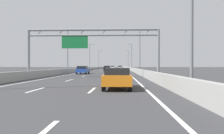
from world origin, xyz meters
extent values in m
plane|color=#38383A|center=(0.00, 100.00, 0.00)|extent=(260.00, 260.00, 0.00)
cube|color=white|center=(-1.80, 12.50, 0.01)|extent=(0.16, 3.00, 0.01)
cube|color=white|center=(-1.80, 21.50, 0.01)|extent=(0.16, 3.00, 0.01)
cube|color=white|center=(-1.80, 30.50, 0.01)|extent=(0.16, 3.00, 0.01)
cube|color=white|center=(-1.80, 39.50, 0.01)|extent=(0.16, 3.00, 0.01)
cube|color=white|center=(-1.80, 48.50, 0.01)|extent=(0.16, 3.00, 0.01)
cube|color=white|center=(-1.80, 57.50, 0.01)|extent=(0.16, 3.00, 0.01)
cube|color=white|center=(-1.80, 66.50, 0.01)|extent=(0.16, 3.00, 0.01)
cube|color=white|center=(-1.80, 75.50, 0.01)|extent=(0.16, 3.00, 0.01)
cube|color=white|center=(-1.80, 84.50, 0.01)|extent=(0.16, 3.00, 0.01)
cube|color=white|center=(-1.80, 93.50, 0.01)|extent=(0.16, 3.00, 0.01)
cube|color=white|center=(-1.80, 102.50, 0.01)|extent=(0.16, 3.00, 0.01)
cube|color=white|center=(-1.80, 111.50, 0.01)|extent=(0.16, 3.00, 0.01)
cube|color=white|center=(-1.80, 120.50, 0.01)|extent=(0.16, 3.00, 0.01)
cube|color=white|center=(-1.80, 129.50, 0.01)|extent=(0.16, 3.00, 0.01)
cube|color=white|center=(-1.80, 138.50, 0.01)|extent=(0.16, 3.00, 0.01)
cube|color=white|center=(-1.80, 147.50, 0.01)|extent=(0.16, 3.00, 0.01)
cube|color=white|center=(-1.80, 156.50, 0.01)|extent=(0.16, 3.00, 0.01)
cube|color=white|center=(1.80, 12.50, 0.01)|extent=(0.16, 3.00, 0.01)
cube|color=white|center=(1.80, 21.50, 0.01)|extent=(0.16, 3.00, 0.01)
cube|color=white|center=(1.80, 30.50, 0.01)|extent=(0.16, 3.00, 0.01)
cube|color=white|center=(1.80, 39.50, 0.01)|extent=(0.16, 3.00, 0.01)
cube|color=white|center=(1.80, 48.50, 0.01)|extent=(0.16, 3.00, 0.01)
cube|color=white|center=(1.80, 57.50, 0.01)|extent=(0.16, 3.00, 0.01)
cube|color=white|center=(1.80, 66.50, 0.01)|extent=(0.16, 3.00, 0.01)
cube|color=white|center=(1.80, 75.50, 0.01)|extent=(0.16, 3.00, 0.01)
cube|color=white|center=(1.80, 84.50, 0.01)|extent=(0.16, 3.00, 0.01)
cube|color=white|center=(1.80, 93.50, 0.01)|extent=(0.16, 3.00, 0.01)
cube|color=white|center=(1.80, 102.50, 0.01)|extent=(0.16, 3.00, 0.01)
cube|color=white|center=(1.80, 111.50, 0.01)|extent=(0.16, 3.00, 0.01)
cube|color=white|center=(1.80, 120.50, 0.01)|extent=(0.16, 3.00, 0.01)
cube|color=white|center=(1.80, 129.50, 0.01)|extent=(0.16, 3.00, 0.01)
cube|color=white|center=(1.80, 138.50, 0.01)|extent=(0.16, 3.00, 0.01)
cube|color=white|center=(1.80, 147.50, 0.01)|extent=(0.16, 3.00, 0.01)
cube|color=white|center=(1.80, 156.50, 0.01)|extent=(0.16, 3.00, 0.01)
cube|color=white|center=(-5.25, 88.00, 0.01)|extent=(0.16, 176.00, 0.01)
cube|color=white|center=(5.25, 88.00, 0.01)|extent=(0.16, 176.00, 0.01)
cube|color=#9E9E99|center=(-6.90, 110.00, 0.47)|extent=(0.45, 220.00, 0.95)
cube|color=#9E9E99|center=(6.90, 110.00, 0.47)|extent=(0.45, 220.00, 0.95)
cylinder|color=gray|center=(-8.44, 26.71, 3.10)|extent=(0.36, 0.36, 6.20)
cylinder|color=gray|center=(8.44, 26.71, 3.10)|extent=(0.36, 0.36, 6.20)
cylinder|color=gray|center=(0.00, 26.71, 6.20)|extent=(16.88, 0.32, 0.32)
cylinder|color=gray|center=(0.00, 26.71, 5.50)|extent=(16.88, 0.26, 0.26)
cylinder|color=gray|center=(-7.03, 26.71, 5.85)|extent=(0.74, 0.10, 0.74)
cylinder|color=gray|center=(-4.22, 26.71, 5.85)|extent=(0.74, 0.10, 0.74)
cylinder|color=gray|center=(-1.41, 26.71, 5.85)|extent=(0.74, 0.10, 0.74)
cylinder|color=gray|center=(1.41, 26.71, 5.85)|extent=(0.74, 0.10, 0.74)
cylinder|color=gray|center=(4.22, 26.71, 5.85)|extent=(0.74, 0.10, 0.74)
cylinder|color=gray|center=(7.03, 26.71, 5.85)|extent=(0.74, 0.10, 0.74)
cube|color=#146B33|center=(-2.34, 26.71, 4.60)|extent=(3.40, 0.12, 1.60)
cylinder|color=slate|center=(7.70, 11.65, 4.75)|extent=(0.20, 0.20, 9.50)
cylinder|color=slate|center=(-7.70, 44.64, 4.75)|extent=(0.20, 0.20, 9.50)
cylinder|color=slate|center=(-6.60, 44.64, 9.35)|extent=(2.20, 0.12, 0.12)
cube|color=#F2EAC6|center=(-5.50, 44.64, 9.25)|extent=(0.56, 0.28, 0.20)
cylinder|color=slate|center=(7.70, 44.64, 4.75)|extent=(0.20, 0.20, 9.50)
cylinder|color=slate|center=(6.60, 44.64, 9.35)|extent=(2.20, 0.12, 0.12)
cube|color=#F2EAC6|center=(5.50, 44.64, 9.25)|extent=(0.56, 0.28, 0.20)
cylinder|color=slate|center=(-7.70, 77.63, 4.75)|extent=(0.20, 0.20, 9.50)
cylinder|color=slate|center=(-6.60, 77.63, 9.35)|extent=(2.20, 0.12, 0.12)
cube|color=#F2EAC6|center=(-5.50, 77.63, 9.25)|extent=(0.56, 0.28, 0.20)
cylinder|color=slate|center=(7.70, 77.63, 4.75)|extent=(0.20, 0.20, 9.50)
cylinder|color=slate|center=(6.60, 77.63, 9.35)|extent=(2.20, 0.12, 0.12)
cube|color=#F2EAC6|center=(5.50, 77.63, 9.25)|extent=(0.56, 0.28, 0.20)
cylinder|color=slate|center=(-7.70, 110.62, 4.75)|extent=(0.20, 0.20, 9.50)
cylinder|color=slate|center=(-6.60, 110.62, 9.35)|extent=(2.20, 0.12, 0.12)
cube|color=#F2EAC6|center=(-5.50, 110.62, 9.25)|extent=(0.56, 0.28, 0.20)
cylinder|color=slate|center=(7.70, 110.62, 4.75)|extent=(0.20, 0.20, 9.50)
cylinder|color=slate|center=(6.60, 110.62, 9.35)|extent=(2.20, 0.12, 0.12)
cube|color=#F2EAC6|center=(5.50, 110.62, 9.25)|extent=(0.56, 0.28, 0.20)
cube|color=#A8ADB2|center=(3.42, 97.59, 0.66)|extent=(1.85, 4.41, 0.67)
cube|color=black|center=(3.42, 97.63, 1.26)|extent=(1.63, 1.94, 0.53)
cylinder|color=black|center=(2.60, 99.24, 0.32)|extent=(0.22, 0.64, 0.64)
cylinder|color=black|center=(4.24, 99.24, 0.32)|extent=(0.22, 0.64, 0.64)
cylinder|color=black|center=(2.60, 95.93, 0.32)|extent=(0.22, 0.64, 0.64)
cylinder|color=black|center=(4.24, 95.93, 0.32)|extent=(0.22, 0.64, 0.64)
cube|color=orange|center=(3.36, 13.66, 0.64)|extent=(1.81, 4.38, 0.64)
cube|color=black|center=(3.36, 13.29, 1.18)|extent=(1.59, 1.79, 0.45)
cylinder|color=black|center=(2.57, 15.30, 0.32)|extent=(0.22, 0.64, 0.64)
cylinder|color=black|center=(4.16, 15.30, 0.32)|extent=(0.22, 0.64, 0.64)
cylinder|color=black|center=(2.57, 12.02, 0.32)|extent=(0.22, 0.64, 0.64)
cylinder|color=black|center=(4.16, 12.02, 0.32)|extent=(0.22, 0.64, 0.64)
cube|color=#2347AD|center=(-3.38, 38.73, 0.64)|extent=(1.88, 4.65, 0.65)
cube|color=black|center=(-3.38, 38.14, 1.22)|extent=(1.66, 2.18, 0.51)
cylinder|color=black|center=(-4.21, 40.51, 0.32)|extent=(0.22, 0.64, 0.64)
cylinder|color=black|center=(-2.55, 40.51, 0.32)|extent=(0.22, 0.64, 0.64)
cylinder|color=black|center=(-4.21, 36.96, 0.32)|extent=(0.22, 0.64, 0.64)
cylinder|color=black|center=(-2.55, 36.96, 0.32)|extent=(0.22, 0.64, 0.64)
cube|color=silver|center=(0.17, 93.21, 0.67)|extent=(1.83, 4.36, 0.71)
cube|color=black|center=(0.17, 93.01, 1.24)|extent=(1.61, 1.88, 0.43)
cylinder|color=black|center=(-0.64, 94.84, 0.32)|extent=(0.22, 0.64, 0.64)
cylinder|color=black|center=(0.97, 94.84, 0.32)|extent=(0.22, 0.64, 0.64)
cylinder|color=black|center=(-0.64, 91.58, 0.32)|extent=(0.22, 0.64, 0.64)
cylinder|color=black|center=(0.97, 91.58, 0.32)|extent=(0.22, 0.64, 0.64)
cube|color=black|center=(-0.18, 59.76, 0.66)|extent=(1.74, 4.15, 0.69)
cube|color=black|center=(-0.18, 60.09, 1.26)|extent=(1.53, 1.76, 0.51)
cylinder|color=black|center=(-0.94, 61.28, 0.32)|extent=(0.22, 0.64, 0.64)
cylinder|color=black|center=(0.57, 61.28, 0.32)|extent=(0.22, 0.64, 0.64)
cylinder|color=black|center=(-0.94, 58.23, 0.32)|extent=(0.22, 0.64, 0.64)
cylinder|color=black|center=(0.57, 58.23, 0.32)|extent=(0.22, 0.64, 0.64)
camera|label=1|loc=(3.57, -0.93, 1.56)|focal=34.41mm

